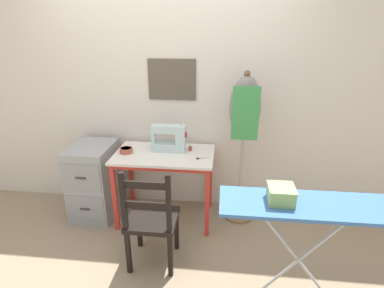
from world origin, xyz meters
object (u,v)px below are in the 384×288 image
at_px(dress_form, 244,118).
at_px(fabric_bowl, 126,150).
at_px(filing_cabinet, 95,180).
at_px(ironing_board, 306,210).
at_px(thread_spool_near_machine, 190,149).
at_px(sewing_machine, 170,139).
at_px(wooden_chair, 152,220).
at_px(storage_box, 281,194).
at_px(scissors, 200,158).

bearing_deg(dress_form, fabric_bowl, -173.58).
xyz_separation_m(filing_cabinet, ironing_board, (1.85, -1.00, 0.42)).
bearing_deg(thread_spool_near_machine, sewing_machine, -177.74).
bearing_deg(wooden_chair, dress_form, 45.97).
bearing_deg(fabric_bowl, filing_cabinet, 175.39).
bearing_deg(dress_form, storage_box, -80.89).
bearing_deg(ironing_board, thread_spool_near_machine, 128.16).
height_order(ironing_board, storage_box, storage_box).
bearing_deg(scissors, ironing_board, -50.90).
xyz_separation_m(sewing_machine, storage_box, (0.88, -1.07, 0.05)).
height_order(wooden_chair, storage_box, storage_box).
bearing_deg(filing_cabinet, ironing_board, -28.39).
relative_size(filing_cabinet, storage_box, 4.49).
xyz_separation_m(thread_spool_near_machine, filing_cabinet, (-1.00, -0.08, -0.36)).
relative_size(sewing_machine, thread_spool_near_machine, 8.18).
relative_size(thread_spool_near_machine, dress_form, 0.03).
bearing_deg(fabric_bowl, scissors, -5.01).
bearing_deg(scissors, wooden_chair, -120.96).
relative_size(fabric_bowl, filing_cabinet, 0.16).
relative_size(scissors, ironing_board, 0.11).
xyz_separation_m(fabric_bowl, wooden_chair, (0.39, -0.64, -0.34)).
distance_m(fabric_bowl, thread_spool_near_machine, 0.63).
xyz_separation_m(wooden_chair, storage_box, (0.92, -0.32, 0.49)).
bearing_deg(filing_cabinet, dress_form, 3.66).
xyz_separation_m(scissors, filing_cabinet, (-1.11, 0.10, -0.35)).
height_order(sewing_machine, fabric_bowl, sewing_machine).
bearing_deg(storage_box, filing_cabinet, 149.51).
relative_size(sewing_machine, storage_box, 2.02).
bearing_deg(dress_form, scissors, -154.22).
distance_m(sewing_machine, ironing_board, 1.50).
height_order(thread_spool_near_machine, wooden_chair, wooden_chair).
height_order(fabric_bowl, thread_spool_near_machine, fabric_bowl).
height_order(thread_spool_near_machine, ironing_board, ironing_board).
height_order(scissors, filing_cabinet, filing_cabinet).
relative_size(wooden_chair, storage_box, 5.27).
bearing_deg(fabric_bowl, dress_form, 6.42).
distance_m(filing_cabinet, dress_form, 1.67).
bearing_deg(thread_spool_near_machine, fabric_bowl, -169.46).
relative_size(thread_spool_near_machine, filing_cabinet, 0.06).
bearing_deg(thread_spool_near_machine, filing_cabinet, -175.16).
relative_size(fabric_bowl, wooden_chair, 0.14).
height_order(fabric_bowl, wooden_chair, wooden_chair).
bearing_deg(wooden_chair, thread_spool_near_machine, 73.14).
xyz_separation_m(scissors, ironing_board, (0.74, -0.90, 0.07)).
relative_size(fabric_bowl, scissors, 1.05).
xyz_separation_m(sewing_machine, dress_form, (0.71, 0.02, 0.23)).
relative_size(scissors, dress_form, 0.08).
bearing_deg(fabric_bowl, wooden_chair, -58.75).
bearing_deg(filing_cabinet, thread_spool_near_machine, 4.84).
relative_size(wooden_chair, ironing_board, 0.84).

